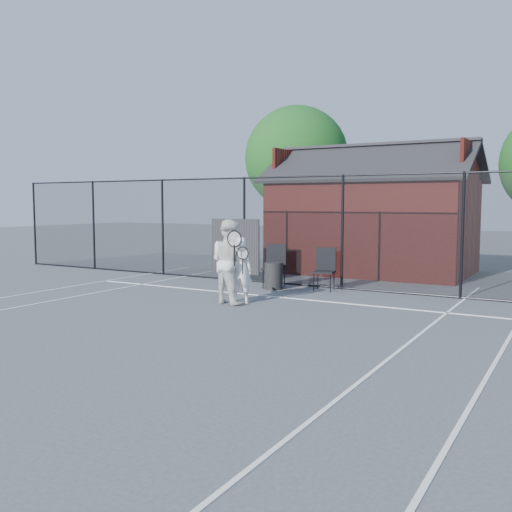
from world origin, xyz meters
The scene contains 10 objects.
ground centered at (0.00, 0.00, 0.00)m, with size 80.00×80.00×0.00m, color #454B4F.
court_lines centered at (0.00, -1.32, 0.01)m, with size 11.02×18.00×0.01m.
fence centered at (-0.30, 5.00, 1.45)m, with size 22.04×3.00×3.00m.
clubhouse centered at (0.50, 9.00, 1.61)m, with size 6.50×4.36×4.19m.
tree_left centered at (-4.50, 13.50, 4.19)m, with size 4.48×4.48×6.44m.
player_front centered at (-0.20, 1.86, 0.76)m, with size 0.73×0.59×1.51m.
player_back centered at (-0.41, 1.72, 0.95)m, with size 1.11×0.94×1.90m.
chair_left centered at (-0.64, 4.27, 0.57)m, with size 0.55×0.57×1.14m, color black.
chair_right centered at (0.71, 4.51, 0.54)m, with size 0.52×0.54×1.08m, color black.
waste_bin centered at (-0.55, 4.10, 0.35)m, with size 0.48×0.48×0.71m, color black.
Camera 1 is at (6.50, -9.01, 2.28)m, focal length 40.00 mm.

